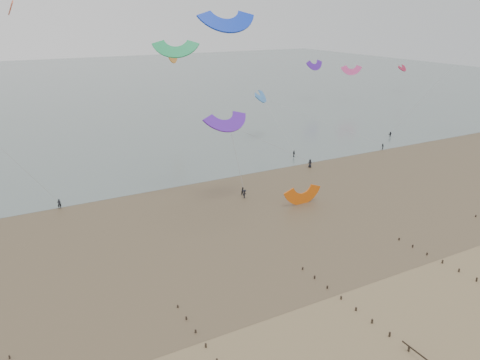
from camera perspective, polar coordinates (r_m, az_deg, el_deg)
name	(u,v)px	position (r m, az deg, el deg)	size (l,w,h in m)	color
ground	(337,328)	(54.99, 11.76, -17.28)	(500.00, 500.00, 0.00)	brown
sea_and_shore	(184,221)	(78.84, -6.84, -4.94)	(500.00, 665.00, 0.03)	#475654
kitesurfer_lead	(59,204)	(88.52, -21.17, -2.73)	(0.67, 0.44, 1.83)	black
kitesurfers	(294,166)	(104.05, 6.54, 1.75)	(140.24, 21.21, 1.90)	black
grounded_kite	(302,204)	(85.77, 7.60, -2.88)	(6.52, 3.42, 4.97)	#DC5A0D
kites_airborne	(47,72)	(117.66, -22.49, 12.02)	(260.66, 113.71, 36.70)	maroon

